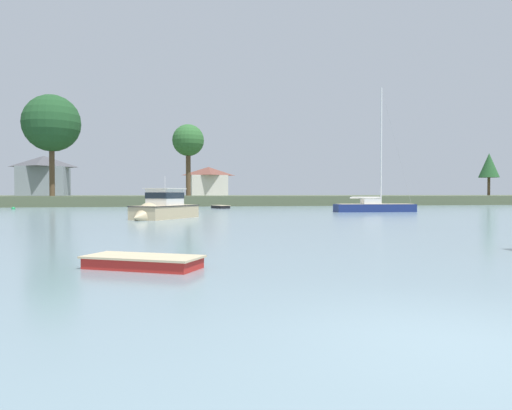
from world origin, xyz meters
TOP-DOWN VIEW (x-y plane):
  - ground_plane at (0.00, 0.00)m, footprint 519.19×519.19m
  - far_shore_bank at (0.00, 85.14)m, footprint 233.64×45.47m
  - sailboat_navy at (17.26, 39.02)m, footprint 7.91×2.40m
  - dinghy_black at (4.14, 53.56)m, footprint 2.13×3.27m
  - cruiser_sand at (-3.16, 29.69)m, footprint 5.43×6.82m
  - dinghy_red at (-3.87, 6.52)m, footprint 2.97×2.36m
  - mooring_buoy_green at (-19.24, 54.45)m, footprint 0.42×0.42m
  - shore_tree_inland_c at (2.07, 80.17)m, footprint 5.45×5.45m
  - shore_tree_left_mid at (60.85, 80.28)m, footprint 3.90×3.90m
  - shore_tree_far_left at (-18.43, 71.74)m, footprint 8.33×8.33m
  - cottage_near_water at (-23.49, 90.74)m, footprint 8.73×8.40m
  - cottage_eastern at (7.21, 95.71)m, footprint 7.83×6.96m

SIDE VIEW (x-z plane):
  - ground_plane at x=0.00m, z-range 0.00..0.00m
  - mooring_buoy_green at x=-19.24m, z-range -0.16..0.31m
  - dinghy_red at x=-3.87m, z-range -0.10..0.31m
  - dinghy_black at x=4.14m, z-range -0.13..0.39m
  - sailboat_navy at x=17.26m, z-range -6.00..6.52m
  - cruiser_sand at x=-3.16m, z-range -1.37..2.40m
  - far_shore_bank at x=0.00m, z-range 0.00..1.43m
  - cottage_eastern at x=7.21m, z-range 1.52..7.37m
  - cottage_near_water at x=-23.49m, z-range 1.54..8.81m
  - shore_tree_left_mid at x=60.85m, z-range 3.13..11.45m
  - shore_tree_inland_c at x=2.07m, z-range 4.66..16.95m
  - shore_tree_far_left at x=-18.43m, z-range 4.65..19.52m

